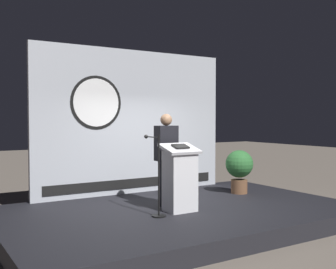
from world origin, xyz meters
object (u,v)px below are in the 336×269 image
Objects in this scene: microphone_stand at (157,187)px; potted_plant at (239,167)px; speaker_person at (166,159)px; podium at (180,179)px.

potted_plant is at bearing 18.45° from microphone_stand.
microphone_stand is at bearing -133.24° from speaker_person.
microphone_stand is at bearing -161.55° from potted_plant.
speaker_person is 0.88m from microphone_stand.
microphone_stand is 2.75m from potted_plant.
podium is 0.87× the size of microphone_stand.
microphone_stand is at bearing -170.62° from podium.
potted_plant is at bearing 20.59° from podium.
microphone_stand is (-0.52, -0.09, -0.10)m from podium.
podium is 0.54m from microphone_stand.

